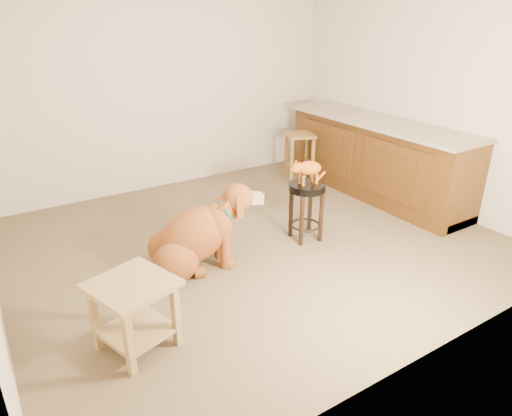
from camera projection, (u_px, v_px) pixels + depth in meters
floor at (254, 241)px, 4.55m from camera, size 4.50×4.00×0.01m
room_shell at (254, 66)px, 3.88m from camera, size 4.54×4.04×2.62m
cabinet_run at (376, 160)px, 5.56m from camera, size 0.70×2.56×0.94m
padded_stool at (307, 200)px, 4.45m from camera, size 0.36×0.36×0.59m
wood_stool at (299, 157)px, 6.02m from camera, size 0.46×0.46×0.66m
side_table at (134, 305)px, 2.99m from camera, size 0.61×0.61×0.51m
golden_retriever at (195, 237)px, 3.98m from camera, size 1.22×0.68×0.79m
tabby_kitten at (307, 169)px, 4.32m from camera, size 0.45×0.17×0.28m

